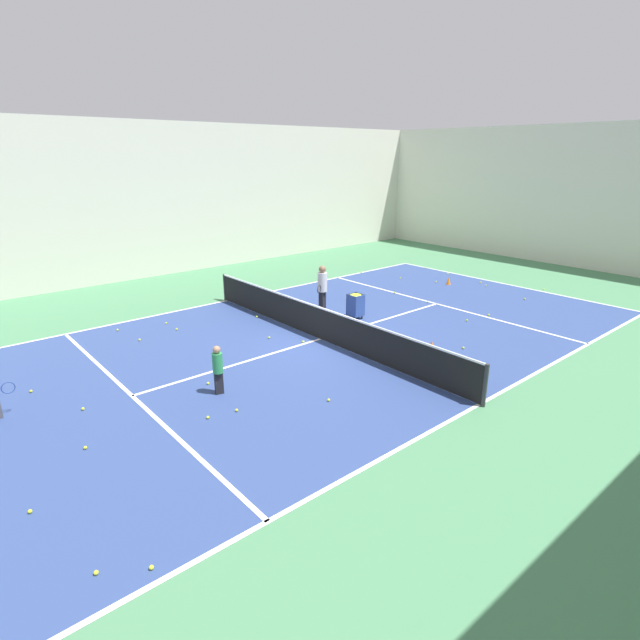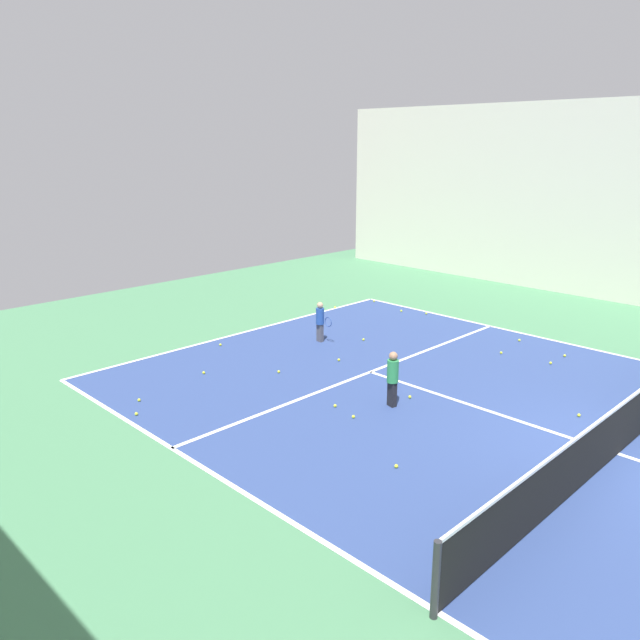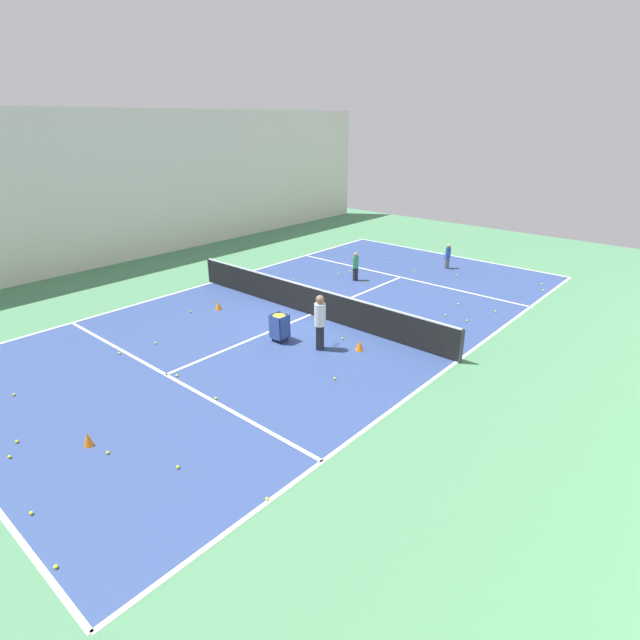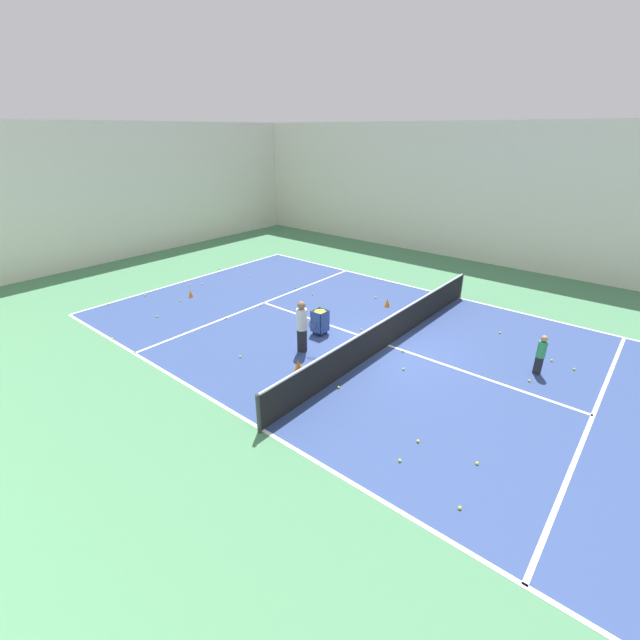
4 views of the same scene
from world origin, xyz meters
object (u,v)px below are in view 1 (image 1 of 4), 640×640
child_midcourt (218,367)px  ball_cart (356,302)px  coach_at_net (322,286)px  training_cone_1 (449,281)px  training_cone_0 (291,305)px  tennis_net (320,323)px

child_midcourt → ball_cart: 6.90m
coach_at_net → training_cone_1: 7.01m
child_midcourt → training_cone_0: size_ratio=3.73×
training_cone_1 → child_midcourt: bearing=-78.1°
tennis_net → ball_cart: 2.43m
coach_at_net → training_cone_1: coach_at_net is taller
coach_at_net → ball_cart: coach_at_net is taller
tennis_net → coach_at_net: bearing=137.7°
tennis_net → coach_at_net: (-2.12, 1.93, 0.45)m
tennis_net → training_cone_1: size_ratio=35.84×
ball_cart → child_midcourt: bearing=-73.0°
coach_at_net → child_midcourt: (3.37, -6.22, -0.28)m
ball_cart → coach_at_net: bearing=-164.2°
ball_cart → training_cone_0: (-2.32, -1.08, -0.45)m
tennis_net → coach_at_net: 2.90m
child_midcourt → training_cone_1: bearing=25.5°
training_cone_0 → training_cone_1: training_cone_0 is taller
ball_cart → training_cone_1: (-0.76, 6.55, -0.46)m
ball_cart → tennis_net: bearing=-71.5°
training_cone_0 → training_cone_1: 7.79m
coach_at_net → training_cone_0: 1.45m
tennis_net → training_cone_1: (-1.53, 8.86, -0.38)m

